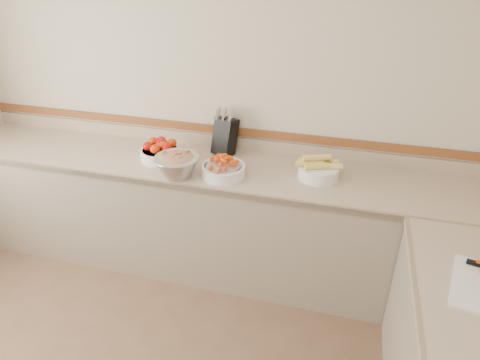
% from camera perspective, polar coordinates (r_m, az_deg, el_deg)
% --- Properties ---
extents(back_wall, '(4.00, 0.00, 4.00)m').
position_cam_1_polar(back_wall, '(3.22, -3.03, 10.97)').
color(back_wall, beige).
rests_on(back_wall, ground_plane).
extents(counter_back, '(4.00, 0.65, 1.08)m').
position_cam_1_polar(counter_back, '(3.32, -4.37, -4.80)').
color(counter_back, tan).
rests_on(counter_back, ground_plane).
extents(knife_block, '(0.20, 0.22, 0.36)m').
position_cam_1_polar(knife_block, '(3.20, -2.00, 5.99)').
color(knife_block, black).
rests_on(knife_block, counter_back).
extents(tomato_bowl, '(0.29, 0.29, 0.14)m').
position_cam_1_polar(tomato_bowl, '(3.20, -10.61, 3.88)').
color(tomato_bowl, white).
rests_on(tomato_bowl, counter_back).
extents(cherry_tomato_bowl, '(0.30, 0.30, 0.16)m').
position_cam_1_polar(cherry_tomato_bowl, '(2.92, -2.23, 1.53)').
color(cherry_tomato_bowl, white).
rests_on(cherry_tomato_bowl, counter_back).
extents(corn_bowl, '(0.31, 0.28, 0.17)m').
position_cam_1_polar(corn_bowl, '(2.94, 10.42, 1.44)').
color(corn_bowl, white).
rests_on(corn_bowl, counter_back).
extents(rhubarb_bowl, '(0.31, 0.31, 0.18)m').
position_cam_1_polar(rhubarb_bowl, '(2.93, -8.39, 2.12)').
color(rhubarb_bowl, '#B2B2BA').
rests_on(rhubarb_bowl, counter_back).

